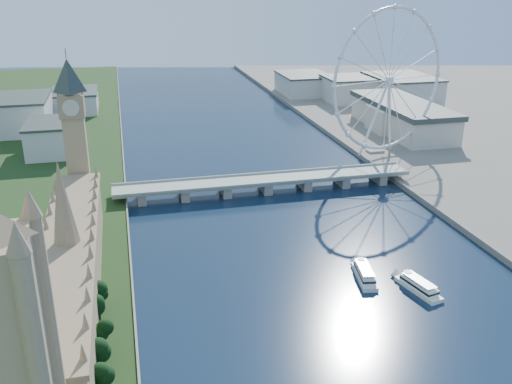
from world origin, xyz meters
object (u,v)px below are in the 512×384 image
object	(u,v)px
victoria_tower	(0,357)
tour_boat_far	(418,291)
london_eye	(389,81)
tour_boat_near	(364,278)

from	to	relation	value
victoria_tower	tour_boat_far	size ratio (longest dim) A/B	3.58
victoria_tower	london_eye	size ratio (longest dim) A/B	0.90
victoria_tower	tour_boat_near	bearing A→B (deg)	34.75
london_eye	tour_boat_far	distance (m)	236.64
victoria_tower	london_eye	world-z (taller)	london_eye
tour_boat_far	london_eye	bearing A→B (deg)	56.28
victoria_tower	london_eye	bearing A→B (deg)	49.65
london_eye	tour_boat_near	bearing A→B (deg)	-117.72
london_eye	tour_boat_near	distance (m)	229.18
tour_boat_far	tour_boat_near	bearing A→B (deg)	126.72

